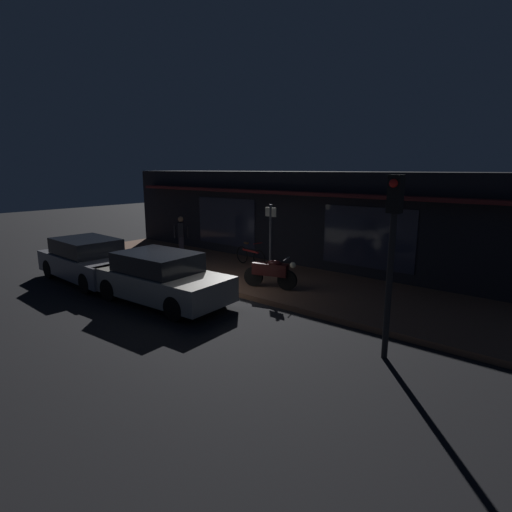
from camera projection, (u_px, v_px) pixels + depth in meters
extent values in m
plane|color=black|center=(188.00, 298.00, 11.97)|extent=(60.00, 60.00, 0.00)
cube|color=brown|center=(254.00, 276.00, 14.21)|extent=(18.00, 4.00, 0.15)
cube|color=black|center=(308.00, 217.00, 16.40)|extent=(18.00, 2.80, 3.60)
cube|color=#262838|center=(226.00, 222.00, 17.40)|extent=(3.20, 0.04, 2.00)
cube|color=#262838|center=(367.00, 238.00, 13.40)|extent=(3.20, 0.04, 2.00)
cube|color=#591919|center=(284.00, 193.00, 14.94)|extent=(16.20, 0.50, 0.12)
cylinder|color=black|center=(253.00, 276.00, 12.63)|extent=(0.61, 0.28, 0.60)
cylinder|color=black|center=(287.00, 280.00, 12.20)|extent=(0.61, 0.28, 0.60)
cube|color=black|center=(270.00, 269.00, 12.36)|extent=(1.13, 0.57, 0.36)
ellipsoid|color=black|center=(275.00, 263.00, 12.25)|extent=(0.49, 0.35, 0.20)
sphere|color=#F9EDB7|center=(293.00, 265.00, 12.03)|extent=(0.18, 0.18, 0.18)
cylinder|color=gray|center=(287.00, 259.00, 12.07)|extent=(0.18, 0.54, 0.03)
torus|color=black|center=(242.00, 255.00, 15.68)|extent=(0.66, 0.15, 0.66)
torus|color=black|center=(259.00, 259.00, 14.93)|extent=(0.66, 0.15, 0.66)
cube|color=#A51E1E|center=(250.00, 251.00, 15.26)|extent=(0.89, 0.20, 0.06)
cube|color=brown|center=(246.00, 243.00, 15.39)|extent=(0.21, 0.11, 0.06)
cylinder|color=#A51E1E|center=(258.00, 243.00, 14.87)|extent=(0.10, 0.42, 0.02)
cube|color=#28232D|center=(182.00, 247.00, 16.76)|extent=(0.34, 0.34, 0.85)
cube|color=black|center=(181.00, 229.00, 16.61)|extent=(0.43, 0.42, 0.58)
sphere|color=#8C6647|center=(181.00, 219.00, 16.53)|extent=(0.22, 0.22, 0.22)
cylinder|color=black|center=(188.00, 231.00, 16.66)|extent=(0.13, 0.13, 0.52)
cylinder|color=black|center=(175.00, 231.00, 16.60)|extent=(0.13, 0.13, 0.52)
cylinder|color=#47474C|center=(271.00, 240.00, 13.74)|extent=(0.09, 0.09, 2.40)
cube|color=beige|center=(271.00, 212.00, 13.55)|extent=(0.44, 0.03, 0.30)
cylinder|color=black|center=(390.00, 270.00, 7.83)|extent=(0.12, 0.12, 3.60)
cube|color=black|center=(396.00, 194.00, 7.52)|extent=(0.24, 0.24, 0.70)
sphere|color=red|center=(394.00, 183.00, 7.38)|extent=(0.16, 0.16, 0.16)
cylinder|color=black|center=(132.00, 274.00, 13.48)|extent=(0.65, 0.25, 0.64)
cylinder|color=black|center=(86.00, 283.00, 12.35)|extent=(0.65, 0.25, 0.64)
cylinder|color=black|center=(93.00, 261.00, 15.26)|extent=(0.65, 0.25, 0.64)
cylinder|color=black|center=(50.00, 269.00, 14.12)|extent=(0.65, 0.25, 0.64)
cube|color=slate|center=(90.00, 265.00, 13.76)|extent=(4.17, 1.93, 0.68)
cube|color=black|center=(86.00, 248.00, 13.74)|extent=(2.27, 1.69, 0.64)
cylinder|color=black|center=(217.00, 293.00, 11.37)|extent=(0.65, 0.26, 0.64)
cylinder|color=black|center=(175.00, 308.00, 10.13)|extent=(0.65, 0.26, 0.64)
cylinder|color=black|center=(153.00, 278.00, 12.93)|extent=(0.65, 0.26, 0.64)
cylinder|color=black|center=(110.00, 290.00, 11.70)|extent=(0.65, 0.26, 0.64)
cube|color=#9E998E|center=(162.00, 284.00, 11.48)|extent=(4.20, 2.00, 0.68)
cube|color=black|center=(158.00, 264.00, 11.45)|extent=(2.29, 1.73, 0.64)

